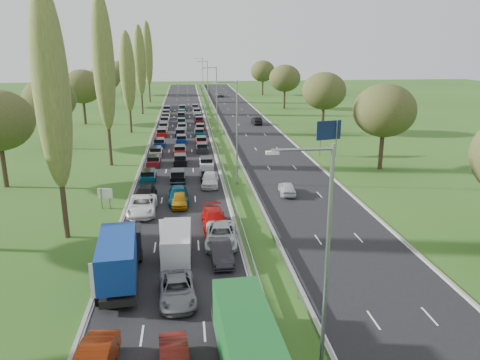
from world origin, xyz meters
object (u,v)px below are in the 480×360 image
blue_lorry (120,258)px  white_van_rear (173,241)px  near_car_2 (142,205)px  white_van_front (177,242)px  direction_sign (329,132)px  info_sign (105,196)px  near_car_3 (145,195)px

blue_lorry → white_van_rear: blue_lorry is taller
near_car_2 → white_van_rear: (3.21, -9.55, 0.24)m
blue_lorry → white_van_front: bearing=41.8°
white_van_front → direction_sign: bearing=57.2°
white_van_front → info_sign: 13.72m
near_car_3 → white_van_front: 13.84m
direction_sign → white_van_front: bearing=-124.1°
near_car_3 → white_van_rear: white_van_rear is taller
near_car_2 → info_sign: info_sign is taller
blue_lorry → near_car_3: bearing=84.5°
direction_sign → blue_lorry: bearing=-125.2°
white_van_front → info_sign: (-7.21, 11.68, 0.24)m
near_car_3 → white_van_front: white_van_front is taller
near_car_2 → blue_lorry: (-0.26, -13.81, 1.04)m
blue_lorry → direction_sign: (25.32, 35.83, 1.71)m
info_sign → direction_sign: (28.80, 20.21, 2.20)m
near_car_2 → near_car_3: 3.51m
direction_sign → info_sign: bearing=-144.9°
near_car_3 → info_sign: bearing=-152.4°
white_van_front → direction_sign: direction_sign is taller
blue_lorry → near_car_2: bearing=84.2°
near_car_3 → direction_sign: bearing=39.3°
white_van_front → white_van_rear: white_van_front is taller
blue_lorry → direction_sign: direction_sign is taller
white_van_rear → direction_sign: size_ratio=0.99×
near_car_2 → white_van_front: (3.47, -9.87, 0.31)m
white_van_rear → direction_sign: (21.85, 31.57, 2.51)m
near_car_3 → blue_lorry: 17.36m
white_van_rear → info_sign: size_ratio=2.45×
white_van_rear → direction_sign: bearing=51.1°
blue_lorry → white_van_front: 5.48m
near_car_2 → blue_lorry: size_ratio=0.68×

